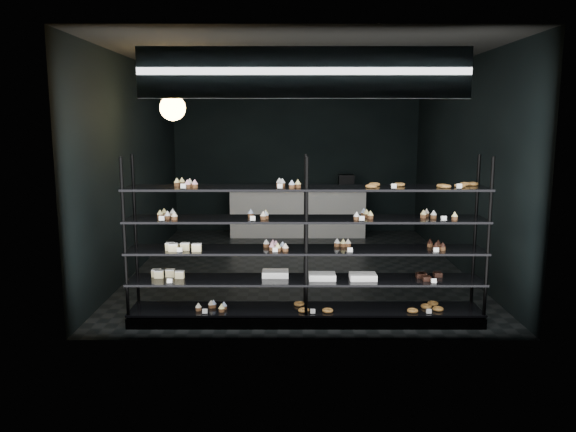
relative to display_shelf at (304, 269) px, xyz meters
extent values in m
cube|color=black|center=(-0.02, 2.45, -0.62)|extent=(5.00, 6.00, 0.01)
cube|color=black|center=(-0.02, 2.45, 2.57)|extent=(5.00, 6.00, 0.01)
cube|color=black|center=(-0.02, 5.45, 0.97)|extent=(5.00, 0.01, 3.20)
cube|color=black|center=(-0.02, -0.55, 0.97)|extent=(5.00, 0.01, 3.20)
cube|color=black|center=(-2.52, 2.45, 0.97)|extent=(0.01, 6.00, 3.20)
cube|color=black|center=(2.48, 2.45, 0.97)|extent=(0.01, 6.00, 3.20)
cube|color=black|center=(0.02, 0.00, -0.57)|extent=(4.00, 0.50, 0.12)
cylinder|color=black|center=(-1.95, -0.22, 0.36)|extent=(0.04, 0.04, 1.85)
cylinder|color=black|center=(-1.95, 0.22, 0.36)|extent=(0.04, 0.04, 1.85)
cylinder|color=black|center=(0.02, -0.22, 0.36)|extent=(0.04, 0.04, 1.85)
cylinder|color=black|center=(0.02, 0.22, 0.36)|extent=(0.04, 0.04, 1.85)
cylinder|color=black|center=(1.99, -0.22, 0.36)|extent=(0.04, 0.04, 1.85)
cylinder|color=black|center=(1.99, 0.22, 0.36)|extent=(0.04, 0.04, 1.85)
cube|color=black|center=(0.02, 0.00, -0.48)|extent=(4.00, 0.50, 0.03)
cube|color=black|center=(0.02, 0.00, -0.13)|extent=(4.00, 0.50, 0.02)
cube|color=black|center=(0.02, 0.00, 0.22)|extent=(4.00, 0.50, 0.02)
cube|color=black|center=(0.02, 0.00, 0.57)|extent=(4.00, 0.50, 0.02)
cube|color=black|center=(0.02, 0.00, 0.92)|extent=(4.00, 0.50, 0.02)
cube|color=white|center=(-1.34, -0.18, 0.96)|extent=(0.06, 0.04, 0.06)
cube|color=white|center=(-0.23, -0.18, 0.96)|extent=(0.05, 0.04, 0.06)
cube|color=white|center=(0.92, -0.18, 0.96)|extent=(0.05, 0.04, 0.06)
cube|color=white|center=(1.70, -0.18, 0.96)|extent=(0.06, 0.04, 0.06)
cube|color=white|center=(-1.56, -0.18, 0.61)|extent=(0.06, 0.04, 0.06)
cube|color=white|center=(-0.57, -0.18, 0.61)|extent=(0.05, 0.04, 0.06)
cube|color=white|center=(0.61, -0.18, 0.61)|extent=(0.05, 0.04, 0.06)
cube|color=white|center=(1.48, -0.18, 0.61)|extent=(0.06, 0.04, 0.06)
cube|color=white|center=(-1.39, -0.18, 0.26)|extent=(0.06, 0.04, 0.06)
cube|color=white|center=(-0.32, -0.18, 0.26)|extent=(0.06, 0.04, 0.06)
cube|color=white|center=(0.53, -0.18, 0.26)|extent=(0.05, 0.04, 0.06)
cube|color=white|center=(1.47, -0.18, 0.26)|extent=(0.06, 0.04, 0.06)
cube|color=white|center=(-1.52, -0.18, -0.09)|extent=(0.06, 0.04, 0.06)
cube|color=white|center=(1.40, -0.18, -0.09)|extent=(0.06, 0.04, 0.06)
cube|color=white|center=(-1.09, -0.18, -0.44)|extent=(0.06, 0.04, 0.06)
cube|color=white|center=(0.04, -0.18, -0.44)|extent=(0.05, 0.04, 0.06)
cube|color=white|center=(1.40, -0.18, -0.44)|extent=(0.06, 0.04, 0.06)
cube|color=#0C0B39|center=(-0.02, -0.47, 2.12)|extent=(3.20, 0.04, 0.45)
cube|color=white|center=(-0.02, -0.49, 2.12)|extent=(3.30, 0.02, 0.50)
cylinder|color=black|center=(-1.70, 1.35, 2.27)|extent=(0.01, 0.01, 0.56)
sphere|color=#EDAB53|center=(-1.70, 1.35, 1.82)|extent=(0.34, 0.34, 0.34)
cube|color=beige|center=(0.01, 4.95, -0.17)|extent=(2.66, 0.60, 0.92)
cube|color=black|center=(0.01, 4.95, 0.32)|extent=(2.76, 0.65, 0.06)
cube|color=black|center=(0.97, 4.95, 0.48)|extent=(0.30, 0.30, 0.25)
camera|label=1|loc=(-0.18, -6.15, 1.65)|focal=35.00mm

